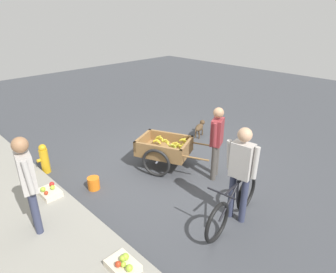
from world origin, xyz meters
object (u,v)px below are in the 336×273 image
at_px(vendor_person, 217,137).
at_px(bicycle, 233,205).
at_px(dog, 200,127).
at_px(bystander_person, 28,179).
at_px(mixed_fruit_crate, 123,268).
at_px(plastic_bucket, 94,183).
at_px(fire_hydrant, 44,159).
at_px(apple_crate, 50,195).
at_px(cyclist_person, 241,167).
at_px(fruit_cart, 165,149).

height_order(vendor_person, bicycle, vendor_person).
bearing_deg(dog, bystander_person, 98.07).
bearing_deg(mixed_fruit_crate, plastic_bucket, -21.79).
bearing_deg(plastic_bucket, dog, -86.97).
xyz_separation_m(bicycle, fire_hydrant, (3.79, 1.47, -0.02)).
relative_size(bicycle, bystander_person, 0.98).
xyz_separation_m(dog, mixed_fruit_crate, (-2.26, 4.34, -0.14)).
bearing_deg(bicycle, mixed_fruit_crate, 77.40).
distance_m(vendor_person, mixed_fruit_crate, 3.06).
relative_size(vendor_person, dog, 2.42).
bearing_deg(bystander_person, apple_crate, -35.31).
distance_m(cyclist_person, fire_hydrant, 4.17).
relative_size(fruit_cart, vendor_person, 1.17).
xyz_separation_m(cyclist_person, apple_crate, (2.72, 2.01, -0.88)).
bearing_deg(cyclist_person, apple_crate, 36.49).
xyz_separation_m(vendor_person, mixed_fruit_crate, (-0.66, 2.88, -0.79)).
distance_m(apple_crate, bystander_person, 1.27).
bearing_deg(cyclist_person, mixed_fruit_crate, 78.71).
relative_size(fruit_cart, bystander_person, 1.08).
relative_size(dog, mixed_fruit_crate, 1.45).
bearing_deg(bicycle, plastic_bucket, 23.45).
height_order(cyclist_person, fire_hydrant, cyclist_person).
height_order(plastic_bucket, mixed_fruit_crate, mixed_fruit_crate).
relative_size(bicycle, dog, 2.59).
relative_size(bicycle, mixed_fruit_crate, 3.77).
bearing_deg(bicycle, fruit_cart, -13.94).
xyz_separation_m(plastic_bucket, apple_crate, (0.24, 0.78, -0.00)).
bearing_deg(vendor_person, apple_crate, 59.75).
distance_m(bicycle, mixed_fruit_crate, 1.97).
relative_size(vendor_person, bystander_person, 0.92).
height_order(apple_crate, bystander_person, bystander_person).
xyz_separation_m(fire_hydrant, plastic_bucket, (-1.30, -0.39, -0.21)).
relative_size(dog, plastic_bucket, 2.55).
height_order(fruit_cart, mixed_fruit_crate, fruit_cart).
bearing_deg(dog, plastic_bucket, 93.03).
distance_m(cyclist_person, plastic_bucket, 2.91).
bearing_deg(fire_hydrant, fruit_cart, -129.79).
relative_size(cyclist_person, fire_hydrant, 2.49).
bearing_deg(mixed_fruit_crate, bicycle, -102.60).
bearing_deg(fire_hydrant, cyclist_person, -156.75).
distance_m(fruit_cart, bystander_person, 2.97).
height_order(bicycle, plastic_bucket, bicycle).
relative_size(plastic_bucket, bystander_person, 0.15).
xyz_separation_m(fruit_cart, apple_crate, (0.61, 2.39, -0.32)).
height_order(fruit_cart, cyclist_person, cyclist_person).
relative_size(fruit_cart, bicycle, 1.09).
bearing_deg(mixed_fruit_crate, bystander_person, 16.64).
relative_size(cyclist_person, bystander_person, 0.99).
relative_size(fire_hydrant, apple_crate, 1.52).
bearing_deg(dog, bicycle, 137.82).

